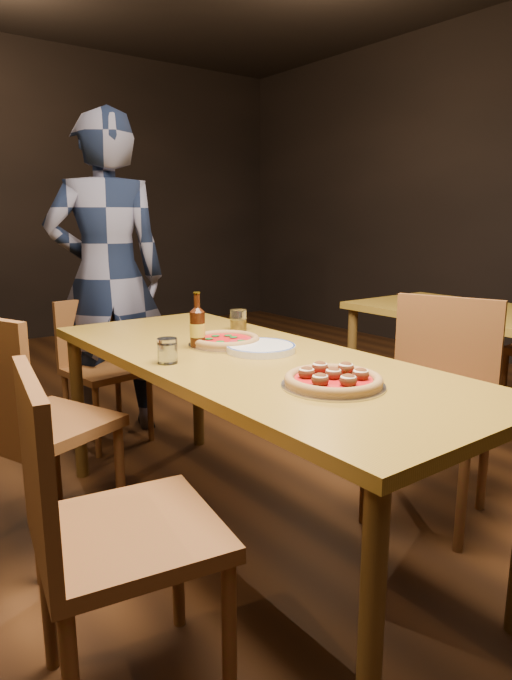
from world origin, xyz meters
TOP-DOWN VIEW (x-y plane):
  - ground at (0.00, 0.00)m, footprint 9.00×9.00m
  - room_shell at (0.00, 0.00)m, footprint 9.00×9.00m
  - table_main at (0.00, 0.00)m, footprint 0.80×2.00m
  - chair_main_nw at (-0.70, -0.44)m, footprint 0.51×0.51m
  - chair_main_sw at (-0.65, 0.45)m, footprint 0.59×0.59m
  - chair_main_e at (0.70, -0.33)m, footprint 0.58×0.58m
  - chair_end at (-0.04, 1.30)m, footprint 0.45×0.45m
  - pizza_meatball at (-0.03, -0.48)m, footprint 0.32×0.32m
  - pizza_margherita at (0.04, 0.21)m, footprint 0.30×0.30m
  - plate_stack at (0.08, 0.03)m, footprint 0.27×0.27m
  - beer_bottle at (-0.08, 0.23)m, footprint 0.06×0.06m
  - water_glass at (-0.30, 0.09)m, footprint 0.07×0.07m
  - amber_glass at (0.26, 0.43)m, footprint 0.08×0.08m
  - diner at (0.06, 1.46)m, footprint 0.78×0.63m

SIDE VIEW (x-z plane):
  - ground at x=0.00m, z-range 0.00..0.00m
  - chair_end at x=-0.04m, z-range 0.00..0.85m
  - chair_main_nw at x=-0.70m, z-range 0.00..0.96m
  - chair_main_e at x=0.70m, z-range 0.00..0.97m
  - chair_main_sw at x=-0.65m, z-range 0.00..0.98m
  - table_main at x=0.00m, z-range 0.30..1.05m
  - plate_stack at x=0.08m, z-range 0.75..0.78m
  - pizza_margherita at x=0.04m, z-range 0.75..0.79m
  - pizza_meatball at x=-0.03m, z-range 0.74..0.80m
  - water_glass at x=-0.30m, z-range 0.75..0.84m
  - amber_glass at x=0.26m, z-range 0.75..0.85m
  - beer_bottle at x=-0.08m, z-range 0.72..0.94m
  - diner at x=0.06m, z-range 0.00..1.85m
  - room_shell at x=0.00m, z-range -2.64..6.36m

